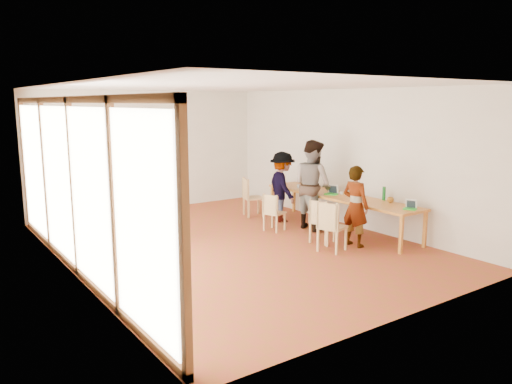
% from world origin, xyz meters
% --- Properties ---
extents(ground, '(8.00, 8.00, 0.00)m').
position_xyz_m(ground, '(0.00, 0.00, 0.00)').
color(ground, '#9D4226').
rests_on(ground, ground).
extents(wall_back, '(6.00, 0.10, 3.00)m').
position_xyz_m(wall_back, '(0.00, 4.00, 1.50)').
color(wall_back, beige).
rests_on(wall_back, ground).
extents(wall_front, '(6.00, 0.10, 3.00)m').
position_xyz_m(wall_front, '(0.00, -4.00, 1.50)').
color(wall_front, beige).
rests_on(wall_front, ground).
extents(wall_right, '(0.10, 8.00, 3.00)m').
position_xyz_m(wall_right, '(3.00, 0.00, 1.50)').
color(wall_right, beige).
rests_on(wall_right, ground).
extents(window_wall, '(0.10, 8.00, 3.00)m').
position_xyz_m(window_wall, '(-2.96, 0.00, 1.50)').
color(window_wall, white).
rests_on(window_wall, ground).
extents(ceiling, '(6.00, 8.00, 0.04)m').
position_xyz_m(ceiling, '(0.00, 0.00, 3.02)').
color(ceiling, white).
rests_on(ceiling, wall_back).
extents(communal_table, '(0.80, 4.00, 0.75)m').
position_xyz_m(communal_table, '(2.50, -0.26, 0.70)').
color(communal_table, orange).
rests_on(communal_table, ground).
extents(side_table, '(0.90, 0.90, 0.75)m').
position_xyz_m(side_table, '(-1.69, 3.20, 0.67)').
color(side_table, orange).
rests_on(side_table, ground).
extents(chair_near, '(0.56, 0.56, 0.50)m').
position_xyz_m(chair_near, '(1.18, -1.38, 0.58)').
color(chair_near, tan).
rests_on(chair_near, ground).
extents(chair_mid, '(0.51, 0.51, 0.46)m').
position_xyz_m(chair_mid, '(1.43, -0.84, 0.53)').
color(chair_mid, tan).
rests_on(chair_mid, ground).
extents(chair_far, '(0.48, 0.48, 0.43)m').
position_xyz_m(chair_far, '(1.22, 0.42, 0.49)').
color(chair_far, tan).
rests_on(chair_far, ground).
extents(chair_empty, '(0.53, 0.53, 0.49)m').
position_xyz_m(chair_empty, '(1.63, 1.89, 0.57)').
color(chair_empty, tan).
rests_on(chair_empty, ground).
extents(chair_spare, '(0.52, 0.52, 0.43)m').
position_xyz_m(chair_spare, '(-1.03, 1.01, 0.49)').
color(chair_spare, tan).
rests_on(chair_spare, ground).
extents(person_near, '(0.43, 0.60, 1.55)m').
position_xyz_m(person_near, '(1.85, -1.35, 0.78)').
color(person_near, gray).
rests_on(person_near, ground).
extents(person_mid, '(0.76, 0.96, 1.93)m').
position_xyz_m(person_mid, '(2.09, 0.14, 0.96)').
color(person_mid, gray).
rests_on(person_mid, ground).
extents(person_far, '(0.85, 1.16, 1.61)m').
position_xyz_m(person_far, '(1.96, 1.03, 0.80)').
color(person_far, gray).
rests_on(person_far, ground).
extents(laptop_near, '(0.26, 0.27, 0.19)m').
position_xyz_m(laptop_near, '(2.58, -2.05, 0.80)').
color(laptop_near, green).
rests_on(laptop_near, communal_table).
extents(laptop_mid, '(0.29, 0.31, 0.21)m').
position_xyz_m(laptop_mid, '(2.45, -0.10, 0.81)').
color(laptop_mid, green).
rests_on(laptop_mid, communal_table).
extents(laptop_far, '(0.20, 0.23, 0.19)m').
position_xyz_m(laptop_far, '(2.57, 0.63, 0.80)').
color(laptop_far, green).
rests_on(laptop_far, communal_table).
extents(yellow_mug, '(0.15, 0.15, 0.10)m').
position_xyz_m(yellow_mug, '(2.77, -1.41, 0.80)').
color(yellow_mug, '#C37E22').
rests_on(yellow_mug, communal_table).
extents(green_bottle, '(0.07, 0.07, 0.28)m').
position_xyz_m(green_bottle, '(2.84, -1.18, 0.89)').
color(green_bottle, '#186F26').
rests_on(green_bottle, communal_table).
extents(clear_glass, '(0.07, 0.07, 0.09)m').
position_xyz_m(clear_glass, '(2.35, 0.92, 0.80)').
color(clear_glass, silver).
rests_on(clear_glass, communal_table).
extents(condiment_cup, '(0.08, 0.08, 0.06)m').
position_xyz_m(condiment_cup, '(2.61, -0.20, 0.78)').
color(condiment_cup, white).
rests_on(condiment_cup, communal_table).
extents(pink_phone, '(0.05, 0.10, 0.01)m').
position_xyz_m(pink_phone, '(2.60, 0.96, 0.76)').
color(pink_phone, '#E5358B').
rests_on(pink_phone, communal_table).
extents(black_pouch, '(0.16, 0.26, 0.09)m').
position_xyz_m(black_pouch, '(2.36, 0.68, 0.80)').
color(black_pouch, black).
rests_on(black_pouch, communal_table).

